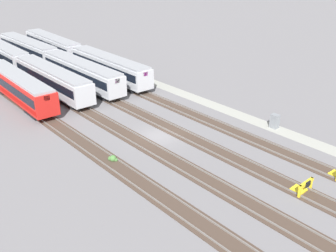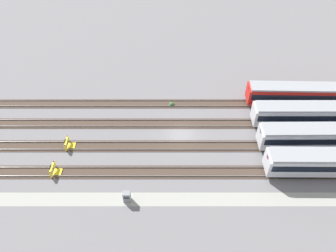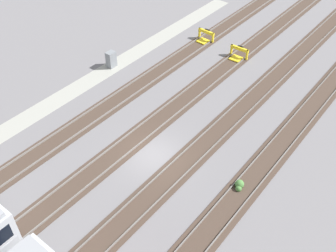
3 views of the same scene
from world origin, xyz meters
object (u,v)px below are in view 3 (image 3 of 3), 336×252
at_px(weed_clump, 239,185).
at_px(electrical_cabinet, 111,59).
at_px(bumper_stop_nearest_track, 205,37).
at_px(bumper_stop_near_inner_track, 238,54).

bearing_deg(weed_clump, electrical_cabinet, -107.33).
distance_m(bumper_stop_nearest_track, weed_clump, 20.72).
bearing_deg(weed_clump, bumper_stop_near_inner_track, -148.68).
height_order(bumper_stop_nearest_track, electrical_cabinet, electrical_cabinet).
distance_m(electrical_cabinet, weed_clump, 18.83).
distance_m(bumper_stop_nearest_track, electrical_cabinet, 10.89).
bearing_deg(bumper_stop_nearest_track, electrical_cabinet, -23.40).
bearing_deg(electrical_cabinet, weed_clump, 72.67).
xyz_separation_m(bumper_stop_near_inner_track, electrical_cabinet, (9.12, -9.00, 0.29)).
relative_size(bumper_stop_near_inner_track, electrical_cabinet, 1.25).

